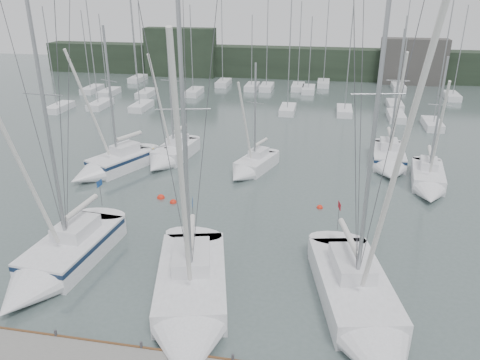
# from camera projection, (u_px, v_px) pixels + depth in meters

# --- Properties ---
(ground) EXTENTS (160.00, 160.00, 0.00)m
(ground) POSITION_uv_depth(u_px,v_px,m) (210.00, 302.00, 23.51)
(ground) COLOR #4D5E5B
(ground) RESTS_ON ground
(far_treeline) EXTENTS (90.00, 4.00, 5.00)m
(far_treeline) POSITION_uv_depth(u_px,v_px,m) (298.00, 63.00, 78.72)
(far_treeline) COLOR black
(far_treeline) RESTS_ON ground
(far_building_left) EXTENTS (12.00, 3.00, 8.00)m
(far_building_left) POSITION_uv_depth(u_px,v_px,m) (181.00, 52.00, 79.72)
(far_building_left) COLOR black
(far_building_left) RESTS_ON ground
(far_building_right) EXTENTS (10.00, 3.00, 7.00)m
(far_building_right) POSITION_uv_depth(u_px,v_px,m) (413.00, 62.00, 73.48)
(far_building_right) COLOR #403E3B
(far_building_right) RESTS_ON ground
(mast_forest) EXTENTS (58.62, 26.29, 14.60)m
(mast_forest) POSITION_uv_depth(u_px,v_px,m) (263.00, 95.00, 64.96)
(mast_forest) COLOR silver
(mast_forest) RESTS_ON ground
(sailboat_near_left) EXTENTS (3.90, 9.94, 16.45)m
(sailboat_near_left) POSITION_uv_depth(u_px,v_px,m) (54.00, 265.00, 25.45)
(sailboat_near_left) COLOR silver
(sailboat_near_left) RESTS_ON ground
(sailboat_near_center) EXTENTS (5.88, 11.13, 16.68)m
(sailboat_near_center) POSITION_uv_depth(u_px,v_px,m) (190.00, 309.00, 22.09)
(sailboat_near_center) COLOR silver
(sailboat_near_center) RESTS_ON ground
(sailboat_near_right) EXTENTS (5.44, 11.36, 17.92)m
(sailboat_near_right) POSITION_uv_depth(u_px,v_px,m) (365.00, 317.00, 21.52)
(sailboat_near_right) COLOR silver
(sailboat_near_right) RESTS_ON ground
(sailboat_mid_a) EXTENTS (5.79, 8.35, 12.75)m
(sailboat_mid_a) POSITION_uv_depth(u_px,v_px,m) (109.00, 166.00, 39.27)
(sailboat_mid_a) COLOR silver
(sailboat_mid_a) RESTS_ON ground
(sailboat_mid_b) EXTENTS (3.51, 7.70, 11.89)m
(sailboat_mid_b) POSITION_uv_depth(u_px,v_px,m) (169.00, 156.00, 41.72)
(sailboat_mid_b) COLOR silver
(sailboat_mid_b) RESTS_ON ground
(sailboat_mid_c) EXTENTS (4.01, 6.50, 9.76)m
(sailboat_mid_c) POSITION_uv_depth(u_px,v_px,m) (250.00, 168.00, 39.26)
(sailboat_mid_c) COLOR silver
(sailboat_mid_c) RESTS_ON ground
(sailboat_mid_d) EXTENTS (2.96, 7.74, 12.39)m
(sailboat_mid_d) POSITION_uv_depth(u_px,v_px,m) (389.00, 162.00, 40.35)
(sailboat_mid_d) COLOR silver
(sailboat_mid_d) RESTS_ON ground
(sailboat_mid_e) EXTENTS (3.24, 7.76, 10.74)m
(sailboat_mid_e) POSITION_uv_depth(u_px,v_px,m) (428.00, 183.00, 36.24)
(sailboat_mid_e) COLOR silver
(sailboat_mid_e) RESTS_ON ground
(buoy_a) EXTENTS (0.51, 0.51, 0.51)m
(buoy_a) POSITION_uv_depth(u_px,v_px,m) (173.00, 203.00, 34.21)
(buoy_a) COLOR red
(buoy_a) RESTS_ON ground
(buoy_b) EXTENTS (0.45, 0.45, 0.45)m
(buoy_b) POSITION_uv_depth(u_px,v_px,m) (320.00, 208.00, 33.42)
(buoy_b) COLOR red
(buoy_b) RESTS_ON ground
(buoy_c) EXTENTS (0.58, 0.58, 0.58)m
(buoy_c) POSITION_uv_depth(u_px,v_px,m) (161.00, 198.00, 34.94)
(buoy_c) COLOR red
(buoy_c) RESTS_ON ground
(seagull) EXTENTS (1.01, 0.48, 0.20)m
(seagull) POSITION_uv_depth(u_px,v_px,m) (153.00, 147.00, 19.58)
(seagull) COLOR silver
(seagull) RESTS_ON ground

